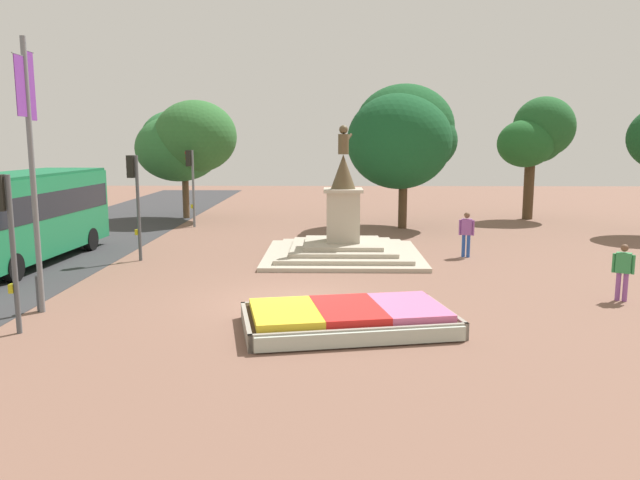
% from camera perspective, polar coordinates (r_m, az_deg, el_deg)
% --- Properties ---
extents(ground_plane, '(86.66, 86.66, 0.00)m').
position_cam_1_polar(ground_plane, '(17.00, -2.48, -5.73)').
color(ground_plane, brown).
extents(flower_planter, '(5.27, 3.68, 0.53)m').
position_cam_1_polar(flower_planter, '(14.62, 2.62, -7.21)').
color(flower_planter, '#38281C').
rests_on(flower_planter, ground_plane).
extents(statue_monument, '(5.82, 5.82, 4.89)m').
position_cam_1_polar(statue_monument, '(23.43, 2.10, 0.18)').
color(statue_monument, '#B2A894').
rests_on(statue_monument, ground_plane).
extents(traffic_light_near_crossing, '(0.42, 0.31, 3.61)m').
position_cam_1_polar(traffic_light_near_crossing, '(15.48, -26.76, 1.21)').
color(traffic_light_near_crossing, '#4C5156').
rests_on(traffic_light_near_crossing, ground_plane).
extents(traffic_light_mid_block, '(0.41, 0.29, 3.82)m').
position_cam_1_polar(traffic_light_mid_block, '(23.41, -16.59, 4.50)').
color(traffic_light_mid_block, '#4C5156').
rests_on(traffic_light_mid_block, ground_plane).
extents(traffic_light_far_corner, '(0.42, 0.30, 3.86)m').
position_cam_1_polar(traffic_light_far_corner, '(31.99, -11.73, 5.88)').
color(traffic_light_far_corner, slate).
rests_on(traffic_light_far_corner, ground_plane).
extents(banner_pole, '(0.14, 1.22, 6.82)m').
position_cam_1_polar(banner_pole, '(17.04, -24.87, 6.51)').
color(banner_pole, slate).
rests_on(banner_pole, ground_plane).
extents(city_bus, '(2.97, 9.46, 3.22)m').
position_cam_1_polar(city_bus, '(24.10, -25.87, 2.25)').
color(city_bus, '#197A47').
rests_on(city_bus, ground_plane).
extents(pedestrian_with_handbag, '(0.55, 0.32, 1.70)m').
position_cam_1_polar(pedestrian_with_handbag, '(23.94, 13.24, 0.78)').
color(pedestrian_with_handbag, '#264CA5').
rests_on(pedestrian_with_handbag, ground_plane).
extents(pedestrian_near_planter, '(0.50, 0.38, 1.57)m').
position_cam_1_polar(pedestrian_near_planter, '(18.86, 25.97, -2.37)').
color(pedestrian_near_planter, '#8C4C99').
rests_on(pedestrian_near_planter, ground_plane).
extents(kerb_bollard_mid_a, '(0.16, 0.16, 0.97)m').
position_cam_1_polar(kerb_bollard_mid_a, '(17.58, -24.31, -4.34)').
color(kerb_bollard_mid_a, '#4C5156').
rests_on(kerb_bollard_mid_a, ground_plane).
extents(park_tree_far_left, '(4.35, 3.71, 6.71)m').
position_cam_1_polar(park_tree_far_left, '(36.59, 19.26, 9.03)').
color(park_tree_far_left, '#4C3823').
rests_on(park_tree_far_left, ground_plane).
extents(park_tree_far_right, '(5.62, 5.42, 6.47)m').
position_cam_1_polar(park_tree_far_right, '(35.30, -12.37, 8.70)').
color(park_tree_far_right, brown).
rests_on(park_tree_far_right, ground_plane).
extents(park_tree_street_side, '(5.48, 6.04, 7.12)m').
position_cam_1_polar(park_tree_street_side, '(31.49, 7.70, 9.43)').
color(park_tree_street_side, '#4C3823').
rests_on(park_tree_street_side, ground_plane).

